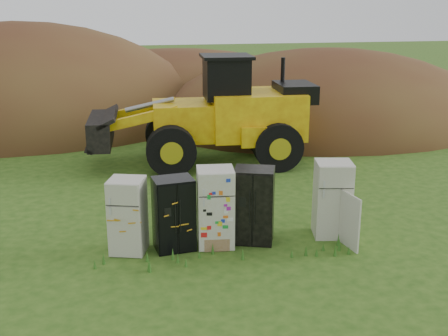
% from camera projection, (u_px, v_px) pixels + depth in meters
% --- Properties ---
extents(ground, '(120.00, 120.00, 0.00)m').
position_uv_depth(ground, '(237.00, 242.00, 12.93)').
color(ground, '#284D14').
rests_on(ground, ground).
extents(fridge_leftmost, '(0.92, 0.90, 1.68)m').
position_uv_depth(fridge_leftmost, '(128.00, 216.00, 12.24)').
color(fridge_leftmost, beige).
rests_on(fridge_leftmost, ground).
extents(fridge_black_side, '(0.94, 0.78, 1.64)m').
position_uv_depth(fridge_black_side, '(174.00, 214.00, 12.38)').
color(fridge_black_side, black).
rests_on(fridge_black_side, ground).
extents(fridge_sticker, '(0.87, 0.82, 1.81)m').
position_uv_depth(fridge_sticker, '(215.00, 207.00, 12.54)').
color(fridge_sticker, silver).
rests_on(fridge_sticker, ground).
extents(fridge_dark_mid, '(1.08, 0.98, 1.74)m').
position_uv_depth(fridge_dark_mid, '(254.00, 205.00, 12.77)').
color(fridge_dark_mid, black).
rests_on(fridge_dark_mid, ground).
extents(fridge_open_door, '(0.95, 0.90, 1.80)m').
position_uv_depth(fridge_open_door, '(332.00, 199.00, 13.08)').
color(fridge_open_door, beige).
rests_on(fridge_open_door, ground).
extents(wheel_loader, '(7.67, 3.45, 3.64)m').
position_uv_depth(wheel_loader, '(199.00, 111.00, 18.67)').
color(wheel_loader, yellow).
rests_on(wheel_loader, ground).
extents(dirt_mound_right, '(15.23, 11.17, 6.72)m').
position_uv_depth(dirt_mound_right, '(325.00, 124.00, 25.36)').
color(dirt_mound_right, '#4E2619').
rests_on(dirt_mound_right, ground).
extents(dirt_mound_left, '(16.60, 12.45, 9.00)m').
position_uv_depth(dirt_mound_left, '(23.00, 122.00, 25.61)').
color(dirt_mound_left, '#4E2619').
rests_on(dirt_mound_left, ground).
extents(dirt_mound_back, '(16.96, 11.30, 5.95)m').
position_uv_depth(dirt_mound_back, '(175.00, 106.00, 29.58)').
color(dirt_mound_back, '#4E2619').
rests_on(dirt_mound_back, ground).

